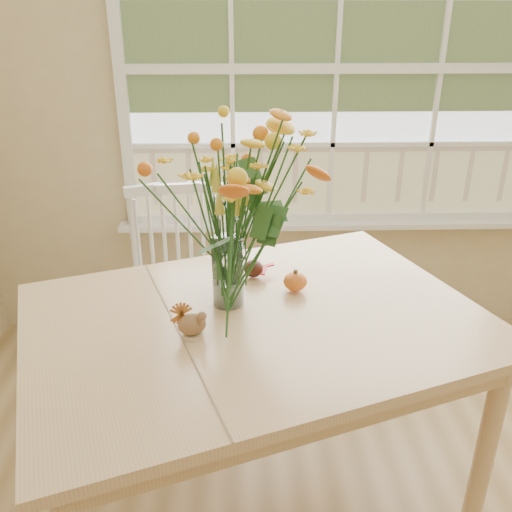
{
  "coord_description": "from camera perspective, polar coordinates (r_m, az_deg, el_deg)",
  "views": [
    {
      "loc": [
        -0.51,
        -0.76,
        1.81
      ],
      "look_at": [
        -0.46,
        0.92,
        1.06
      ],
      "focal_mm": 38.0,
      "sensor_mm": 36.0,
      "label": 1
    }
  ],
  "objects": [
    {
      "name": "wall_back",
      "position": [
        3.08,
        8.16,
        15.32
      ],
      "size": [
        4.0,
        0.02,
        2.7
      ],
      "primitive_type": "cube",
      "color": "#CAB381",
      "rests_on": "floor"
    },
    {
      "name": "window",
      "position": [
        3.02,
        8.49,
        18.6
      ],
      "size": [
        2.42,
        0.12,
        1.74
      ],
      "color": "silver",
      "rests_on": "wall_back"
    },
    {
      "name": "dining_table",
      "position": [
        1.97,
        0.02,
        -8.56
      ],
      "size": [
        1.86,
        1.59,
        0.84
      ],
      "rotation": [
        0.0,
        0.0,
        0.35
      ],
      "color": "tan",
      "rests_on": "floor"
    },
    {
      "name": "windsor_chair",
      "position": [
        2.76,
        -8.0,
        -2.73
      ],
      "size": [
        0.53,
        0.51,
        1.03
      ],
      "rotation": [
        0.0,
        0.0,
        0.12
      ],
      "color": "white",
      "rests_on": "floor"
    },
    {
      "name": "flower_vase",
      "position": [
        1.84,
        -3.16,
        5.47
      ],
      "size": [
        0.53,
        0.53,
        0.64
      ],
      "color": "white",
      "rests_on": "dining_table"
    },
    {
      "name": "pumpkin",
      "position": [
        2.07,
        4.15,
        -2.78
      ],
      "size": [
        0.09,
        0.09,
        0.07
      ],
      "primitive_type": "ellipsoid",
      "color": "#D85019",
      "rests_on": "dining_table"
    },
    {
      "name": "turkey_figurine",
      "position": [
        1.79,
        -6.77,
        -7.17
      ],
      "size": [
        0.1,
        0.08,
        0.12
      ],
      "rotation": [
        0.0,
        0.0,
        0.18
      ],
      "color": "#CCB78C",
      "rests_on": "dining_table"
    },
    {
      "name": "dark_gourd",
      "position": [
        2.17,
        -0.28,
        -1.41
      ],
      "size": [
        0.13,
        0.13,
        0.07
      ],
      "color": "#38160F",
      "rests_on": "dining_table"
    }
  ]
}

